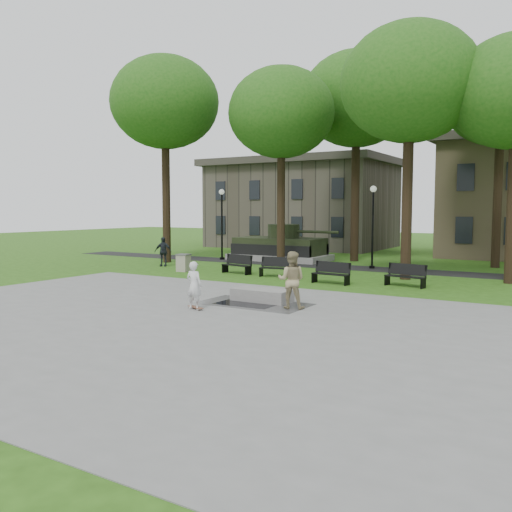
# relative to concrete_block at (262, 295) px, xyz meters

# --- Properties ---
(ground) EXTENTS (120.00, 120.00, 0.00)m
(ground) POSITION_rel_concrete_block_xyz_m (-0.77, 0.62, -0.24)
(ground) COLOR #264A11
(ground) RESTS_ON ground
(plaza) EXTENTS (22.00, 16.00, 0.02)m
(plaza) POSITION_rel_concrete_block_xyz_m (-0.77, -4.38, -0.23)
(plaza) COLOR gray
(plaza) RESTS_ON ground
(footpath) EXTENTS (44.00, 2.60, 0.01)m
(footpath) POSITION_rel_concrete_block_xyz_m (-0.77, 12.62, -0.24)
(footpath) COLOR black
(footpath) RESTS_ON ground
(building_left) EXTENTS (15.00, 10.00, 7.20)m
(building_left) POSITION_rel_concrete_block_xyz_m (-11.77, 27.12, 3.35)
(building_left) COLOR #4C443D
(building_left) RESTS_ON ground
(tree_0) EXTENTS (6.80, 6.80, 12.97)m
(tree_0) POSITION_rel_concrete_block_xyz_m (-12.77, 9.62, 9.78)
(tree_0) COLOR black
(tree_0) RESTS_ON ground
(tree_1) EXTENTS (6.20, 6.20, 11.63)m
(tree_1) POSITION_rel_concrete_block_xyz_m (-5.27, 11.12, 8.71)
(tree_1) COLOR black
(tree_1) RESTS_ON ground
(tree_2) EXTENTS (6.60, 6.60, 12.16)m
(tree_2) POSITION_rel_concrete_block_xyz_m (2.73, 9.12, 9.07)
(tree_2) COLOR black
(tree_2) RESTS_ON ground
(tree_4) EXTENTS (7.20, 7.20, 13.50)m
(tree_4) POSITION_rel_concrete_block_xyz_m (-2.77, 16.62, 10.15)
(tree_4) COLOR black
(tree_4) RESTS_ON ground
(tree_5) EXTENTS (6.40, 6.40, 12.44)m
(tree_5) POSITION_rel_concrete_block_xyz_m (5.73, 17.12, 9.42)
(tree_5) COLOR black
(tree_5) RESTS_ON ground
(lamp_left) EXTENTS (0.36, 0.36, 4.73)m
(lamp_left) POSITION_rel_concrete_block_xyz_m (-10.77, 12.92, 2.55)
(lamp_left) COLOR black
(lamp_left) RESTS_ON ground
(lamp_mid) EXTENTS (0.36, 0.36, 4.73)m
(lamp_mid) POSITION_rel_concrete_block_xyz_m (-0.27, 12.92, 2.55)
(lamp_mid) COLOR black
(lamp_mid) RESTS_ON ground
(tank_monument) EXTENTS (7.45, 3.40, 2.40)m
(tank_monument) POSITION_rel_concrete_block_xyz_m (-7.23, 14.62, 0.61)
(tank_monument) COLOR gray
(tank_monument) RESTS_ON ground
(puddle) EXTENTS (2.20, 1.20, 0.00)m
(puddle) POSITION_rel_concrete_block_xyz_m (-0.18, -0.82, -0.22)
(puddle) COLOR black
(puddle) RESTS_ON plaza
(concrete_block) EXTENTS (2.21, 1.03, 0.45)m
(concrete_block) POSITION_rel_concrete_block_xyz_m (0.00, 0.00, 0.00)
(concrete_block) COLOR gray
(concrete_block) RESTS_ON plaza
(skateboard) EXTENTS (0.80, 0.48, 0.07)m
(skateboard) POSITION_rel_concrete_block_xyz_m (-1.14, -2.53, -0.19)
(skateboard) COLOR brown
(skateboard) RESTS_ON plaza
(skateboarder) EXTENTS (0.61, 0.41, 1.64)m
(skateboarder) POSITION_rel_concrete_block_xyz_m (-1.14, -2.59, 0.60)
(skateboarder) COLOR silver
(skateboarder) RESTS_ON plaza
(friend_watching) EXTENTS (1.13, 0.99, 1.96)m
(friend_watching) POSITION_rel_concrete_block_xyz_m (1.60, -0.72, 0.76)
(friend_watching) COLOR #998C63
(friend_watching) RESTS_ON plaza
(pedestrian_walker) EXTENTS (1.11, 0.82, 1.75)m
(pedestrian_walker) POSITION_rel_concrete_block_xyz_m (-11.37, 7.62, 0.63)
(pedestrian_walker) COLOR #20242A
(pedestrian_walker) RESTS_ON ground
(park_bench_0) EXTENTS (1.85, 0.86, 1.00)m
(park_bench_0) POSITION_rel_concrete_block_xyz_m (-5.56, 6.84, 0.28)
(park_bench_0) COLOR black
(park_bench_0) RESTS_ON ground
(park_bench_1) EXTENTS (1.85, 0.83, 1.00)m
(park_bench_1) POSITION_rel_concrete_block_xyz_m (-3.02, 6.69, 0.28)
(park_bench_1) COLOR black
(park_bench_1) RESTS_ON ground
(park_bench_2) EXTENTS (1.84, 0.72, 1.00)m
(park_bench_2) POSITION_rel_concrete_block_xyz_m (0.27, 5.80, 0.28)
(park_bench_2) COLOR black
(park_bench_2) RESTS_ON ground
(park_bench_3) EXTENTS (1.85, 0.83, 1.00)m
(park_bench_3) POSITION_rel_concrete_block_xyz_m (3.43, 6.67, 0.28)
(park_bench_3) COLOR black
(park_bench_3) RESTS_ON ground
(trash_bin) EXTENTS (0.73, 0.73, 0.96)m
(trash_bin) POSITION_rel_concrete_block_xyz_m (-8.60, 6.10, 0.24)
(trash_bin) COLOR gray
(trash_bin) RESTS_ON ground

